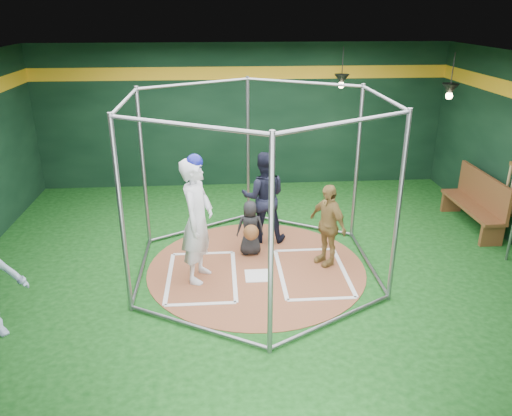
{
  "coord_description": "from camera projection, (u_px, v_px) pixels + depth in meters",
  "views": [
    {
      "loc": [
        -0.59,
        -7.71,
        4.27
      ],
      "look_at": [
        0.0,
        0.1,
        1.1
      ],
      "focal_mm": 35.0,
      "sensor_mm": 36.0,
      "label": 1
    }
  ],
  "objects": [
    {
      "name": "room_shell",
      "position": [
        256.0,
        173.0,
        8.12
      ],
      "size": [
        10.1,
        9.1,
        3.53
      ],
      "color": "#0D3C0F",
      "rests_on": "ground"
    },
    {
      "name": "clay_disc",
      "position": [
        256.0,
        268.0,
        8.76
      ],
      "size": [
        3.8,
        3.8,
        0.01
      ],
      "primitive_type": "cylinder",
      "color": "brown",
      "rests_on": "ground"
    },
    {
      "name": "home_plate",
      "position": [
        258.0,
        276.0,
        8.48
      ],
      "size": [
        0.43,
        0.43,
        0.01
      ],
      "primitive_type": "cube",
      "color": "white",
      "rests_on": "clay_disc"
    },
    {
      "name": "batter_box_left",
      "position": [
        202.0,
        276.0,
        8.46
      ],
      "size": [
        1.17,
        1.77,
        0.01
      ],
      "color": "white",
      "rests_on": "clay_disc"
    },
    {
      "name": "batter_box_right",
      "position": [
        312.0,
        272.0,
        8.6
      ],
      "size": [
        1.17,
        1.77,
        0.01
      ],
      "color": "white",
      "rests_on": "clay_disc"
    },
    {
      "name": "batting_cage",
      "position": [
        256.0,
        188.0,
        8.2
      ],
      "size": [
        4.05,
        4.67,
        3.0
      ],
      "color": "gray",
      "rests_on": "ground"
    },
    {
      "name": "pendant_lamp_near",
      "position": [
        342.0,
        80.0,
        11.22
      ],
      "size": [
        0.34,
        0.34,
        0.9
      ],
      "color": "black",
      "rests_on": "room_shell"
    },
    {
      "name": "pendant_lamp_far",
      "position": [
        450.0,
        90.0,
        9.87
      ],
      "size": [
        0.34,
        0.34,
        0.9
      ],
      "color": "black",
      "rests_on": "room_shell"
    },
    {
      "name": "batter_figure",
      "position": [
        197.0,
        220.0,
        8.04
      ],
      "size": [
        0.7,
        0.88,
        2.16
      ],
      "color": "silver",
      "rests_on": "clay_disc"
    },
    {
      "name": "visitor_leopard",
      "position": [
        327.0,
        225.0,
        8.66
      ],
      "size": [
        0.74,
        0.93,
        1.48
      ],
      "primitive_type": "imported",
      "rotation": [
        0.0,
        0.0,
        -1.05
      ],
      "color": "tan",
      "rests_on": "clay_disc"
    },
    {
      "name": "catcher_figure",
      "position": [
        250.0,
        228.0,
        9.05
      ],
      "size": [
        0.51,
        0.56,
        1.03
      ],
      "color": "black",
      "rests_on": "clay_disc"
    },
    {
      "name": "umpire",
      "position": [
        264.0,
        197.0,
        9.5
      ],
      "size": [
        0.92,
        0.75,
        1.77
      ],
      "primitive_type": "imported",
      "rotation": [
        0.0,
        0.0,
        3.05
      ],
      "color": "black",
      "rests_on": "clay_disc"
    },
    {
      "name": "dugout_bench",
      "position": [
        477.0,
        201.0,
        10.19
      ],
      "size": [
        0.46,
        1.97,
        1.15
      ],
      "color": "brown",
      "rests_on": "ground"
    }
  ]
}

